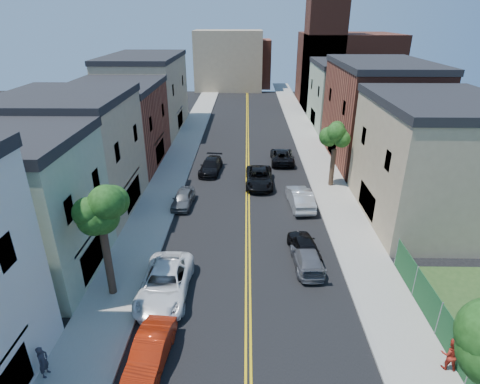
{
  "coord_description": "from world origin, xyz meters",
  "views": [
    {
      "loc": [
        -0.17,
        -4.14,
        14.94
      ],
      "look_at": [
        -0.63,
        24.13,
        2.0
      ],
      "focal_mm": 29.13,
      "sensor_mm": 36.0,
      "label": 1
    }
  ],
  "objects_px": {
    "black_car_left": "(211,166)",
    "black_car_right": "(304,246)",
    "silver_car_right": "(300,198)",
    "dark_car_right_far": "(282,156)",
    "grey_car_left": "(183,198)",
    "grey_car_right": "(307,258)",
    "white_pickup": "(165,283)",
    "pedestrian_right": "(450,354)",
    "red_sedan": "(151,351)",
    "pedestrian_left": "(43,361)",
    "black_suv_lane": "(259,178)"
  },
  "relations": [
    {
      "from": "black_car_left",
      "to": "silver_car_right",
      "type": "relative_size",
      "value": 0.98
    },
    {
      "from": "grey_car_right",
      "to": "black_car_right",
      "type": "bearing_deg",
      "value": -91.34
    },
    {
      "from": "black_car_left",
      "to": "grey_car_right",
      "type": "xyz_separation_m",
      "value": [
        7.62,
        -16.44,
        -0.06
      ]
    },
    {
      "from": "dark_car_right_far",
      "to": "grey_car_right",
      "type": "bearing_deg",
      "value": 91.12
    },
    {
      "from": "dark_car_right_far",
      "to": "pedestrian_left",
      "type": "xyz_separation_m",
      "value": [
        -12.9,
        -28.33,
        0.23
      ]
    },
    {
      "from": "black_suv_lane",
      "to": "pedestrian_right",
      "type": "relative_size",
      "value": 3.29
    },
    {
      "from": "white_pickup",
      "to": "silver_car_right",
      "type": "distance_m",
      "value": 14.9
    },
    {
      "from": "red_sedan",
      "to": "pedestrian_right",
      "type": "bearing_deg",
      "value": 4.35
    },
    {
      "from": "grey_car_left",
      "to": "black_car_left",
      "type": "xyz_separation_m",
      "value": [
        1.7,
        7.74,
        0.03
      ]
    },
    {
      "from": "white_pickup",
      "to": "grey_car_right",
      "type": "xyz_separation_m",
      "value": [
        8.63,
        2.97,
        -0.18
      ]
    },
    {
      "from": "grey_car_left",
      "to": "black_car_right",
      "type": "bearing_deg",
      "value": -35.06
    },
    {
      "from": "silver_car_right",
      "to": "black_suv_lane",
      "type": "xyz_separation_m",
      "value": [
        -3.34,
        4.51,
        -0.05
      ]
    },
    {
      "from": "pedestrian_right",
      "to": "silver_car_right",
      "type": "bearing_deg",
      "value": -62.4
    },
    {
      "from": "grey_car_left",
      "to": "silver_car_right",
      "type": "relative_size",
      "value": 0.8
    },
    {
      "from": "silver_car_right",
      "to": "pedestrian_left",
      "type": "distance_m",
      "value": 22.07
    },
    {
      "from": "grey_car_right",
      "to": "black_car_left",
      "type": "bearing_deg",
      "value": -67.4
    },
    {
      "from": "grey_car_left",
      "to": "pedestrian_left",
      "type": "bearing_deg",
      "value": -98.37
    },
    {
      "from": "grey_car_left",
      "to": "dark_car_right_far",
      "type": "relative_size",
      "value": 0.75
    },
    {
      "from": "grey_car_left",
      "to": "black_suv_lane",
      "type": "xyz_separation_m",
      "value": [
        6.6,
        4.53,
        0.09
      ]
    },
    {
      "from": "grey_car_right",
      "to": "dark_car_right_far",
      "type": "distance_m",
      "value": 19.62
    },
    {
      "from": "grey_car_left",
      "to": "grey_car_right",
      "type": "bearing_deg",
      "value": -39.71
    },
    {
      "from": "silver_car_right",
      "to": "black_car_left",
      "type": "bearing_deg",
      "value": -47.85
    },
    {
      "from": "black_car_left",
      "to": "black_suv_lane",
      "type": "distance_m",
      "value": 5.86
    },
    {
      "from": "silver_car_right",
      "to": "dark_car_right_far",
      "type": "bearing_deg",
      "value": -91.34
    },
    {
      "from": "black_suv_lane",
      "to": "pedestrian_right",
      "type": "distance_m",
      "value": 22.7
    },
    {
      "from": "dark_car_right_far",
      "to": "white_pickup",
      "type": "bearing_deg",
      "value": 70.2
    },
    {
      "from": "black_car_left",
      "to": "black_car_right",
      "type": "xyz_separation_m",
      "value": [
        7.6,
        -15.11,
        0.02
      ]
    },
    {
      "from": "silver_car_right",
      "to": "dark_car_right_far",
      "type": "distance_m",
      "value": 10.92
    },
    {
      "from": "silver_car_right",
      "to": "pedestrian_left",
      "type": "height_order",
      "value": "pedestrian_left"
    },
    {
      "from": "white_pickup",
      "to": "black_car_right",
      "type": "bearing_deg",
      "value": 26.98
    },
    {
      "from": "white_pickup",
      "to": "pedestrian_right",
      "type": "height_order",
      "value": "pedestrian_right"
    },
    {
      "from": "black_car_left",
      "to": "pedestrian_left",
      "type": "distance_m",
      "value": 25.71
    },
    {
      "from": "grey_car_left",
      "to": "black_car_left",
      "type": "relative_size",
      "value": 0.82
    },
    {
      "from": "red_sedan",
      "to": "grey_car_right",
      "type": "height_order",
      "value": "red_sedan"
    },
    {
      "from": "pedestrian_left",
      "to": "pedestrian_right",
      "type": "xyz_separation_m",
      "value": [
        18.2,
        0.69,
        0.03
      ]
    },
    {
      "from": "black_suv_lane",
      "to": "pedestrian_right",
      "type": "bearing_deg",
      "value": -68.98
    },
    {
      "from": "grey_car_right",
      "to": "dark_car_right_far",
      "type": "relative_size",
      "value": 0.84
    },
    {
      "from": "black_car_left",
      "to": "dark_car_right_far",
      "type": "distance_m",
      "value": 8.24
    },
    {
      "from": "grey_car_left",
      "to": "black_car_left",
      "type": "distance_m",
      "value": 7.93
    },
    {
      "from": "white_pickup",
      "to": "black_car_left",
      "type": "distance_m",
      "value": 19.44
    },
    {
      "from": "black_car_right",
      "to": "black_suv_lane",
      "type": "distance_m",
      "value": 12.2
    },
    {
      "from": "white_pickup",
      "to": "grey_car_right",
      "type": "height_order",
      "value": "white_pickup"
    },
    {
      "from": "grey_car_right",
      "to": "pedestrian_right",
      "type": "relative_size",
      "value": 2.63
    },
    {
      "from": "red_sedan",
      "to": "dark_car_right_far",
      "type": "xyz_separation_m",
      "value": [
        8.35,
        27.44,
        0.03
      ]
    },
    {
      "from": "white_pickup",
      "to": "grey_car_left",
      "type": "bearing_deg",
      "value": 93.8
    },
    {
      "from": "red_sedan",
      "to": "white_pickup",
      "type": "distance_m",
      "value": 4.86
    },
    {
      "from": "white_pickup",
      "to": "dark_car_right_far",
      "type": "relative_size",
      "value": 1.13
    },
    {
      "from": "black_car_right",
      "to": "pedestrian_left",
      "type": "xyz_separation_m",
      "value": [
        -12.9,
        -10.04,
        0.24
      ]
    },
    {
      "from": "grey_car_left",
      "to": "black_suv_lane",
      "type": "relative_size",
      "value": 0.72
    },
    {
      "from": "grey_car_left",
      "to": "black_car_left",
      "type": "bearing_deg",
      "value": 80.93
    }
  ]
}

